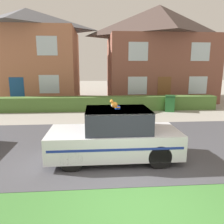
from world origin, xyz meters
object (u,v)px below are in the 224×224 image
at_px(cat, 114,104).
at_px(house_left, 29,55).
at_px(house_right, 158,53).
at_px(police_car, 115,136).
at_px(wheelie_bin, 170,103).

distance_m(cat, house_left, 14.24).
bearing_deg(house_right, house_left, 179.24).
height_order(police_car, house_right, house_right).
bearing_deg(police_car, cat, 76.92).
bearing_deg(police_car, wheelie_bin, -120.52).
xyz_separation_m(police_car, house_right, (4.78, 12.42, 3.21)).
bearing_deg(cat, police_car, -115.70).
bearing_deg(police_car, house_left, -64.65).
bearing_deg(police_car, house_right, -111.08).
bearing_deg(wheelie_bin, police_car, -103.18).
bearing_deg(wheelie_bin, house_right, 101.01).
relative_size(police_car, wheelie_bin, 3.87).
relative_size(police_car, house_right, 0.46).
relative_size(house_left, house_right, 0.93).
distance_m(house_left, house_right, 10.75).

